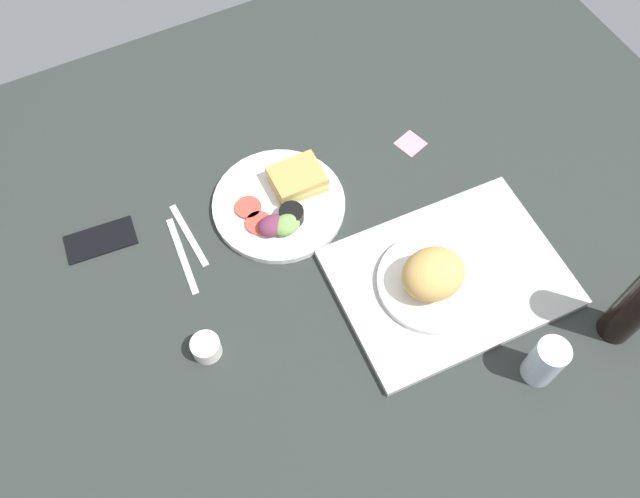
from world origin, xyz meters
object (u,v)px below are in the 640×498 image
object	(u,v)px
serving_tray	(449,277)
espresso_cup	(206,347)
fork	(189,235)
cell_phone	(100,239)
drinking_glass	(545,362)
bread_plate_near	(433,277)
knife	(182,255)
sticky_note	(411,143)
soda_bottle	(638,304)
plate_with_salad	(282,202)

from	to	relation	value
serving_tray	espresso_cup	xyz separation A→B (cm)	(49.31, -7.70, 1.20)
fork	cell_phone	distance (cm)	18.33
drinking_glass	bread_plate_near	bearing A→B (deg)	-69.37
cell_phone	knife	bearing A→B (deg)	146.48
drinking_glass	knife	size ratio (longest dim) A/B	0.59
knife	cell_phone	world-z (taller)	cell_phone
espresso_cup	fork	bearing A→B (deg)	-103.35
espresso_cup	sticky_note	xyz separation A→B (cm)	(-60.26, -25.69, -1.94)
soda_bottle	espresso_cup	world-z (taller)	soda_bottle
serving_tray	drinking_glass	xyz separation A→B (cm)	(-4.07, 23.95, 4.84)
plate_with_salad	cell_phone	size ratio (longest dim) A/B	1.98
drinking_glass	cell_phone	bearing A→B (deg)	-45.17
bread_plate_near	knife	bearing A→B (deg)	-35.64
sticky_note	knife	bearing A→B (deg)	3.96
cell_phone	sticky_note	distance (cm)	71.40
plate_with_salad	sticky_note	distance (cm)	33.62
bread_plate_near	espresso_cup	distance (cm)	45.26
plate_with_salad	espresso_cup	bearing A→B (deg)	41.06
serving_tray	plate_with_salad	bearing A→B (deg)	-53.99
espresso_cup	fork	distance (cm)	26.50
bread_plate_near	fork	world-z (taller)	bread_plate_near
bread_plate_near	fork	distance (cm)	51.26
espresso_cup	knife	world-z (taller)	espresso_cup
bread_plate_near	plate_with_salad	size ratio (longest dim) A/B	0.77
bread_plate_near	plate_with_salad	xyz separation A→B (cm)	(17.67, -31.22, -3.74)
knife	soda_bottle	bearing A→B (deg)	56.44
cell_phone	espresso_cup	bearing A→B (deg)	113.40
soda_bottle	knife	world-z (taller)	soda_bottle
serving_tray	sticky_note	xyz separation A→B (cm)	(-10.96, -33.39, -0.74)
soda_bottle	cell_phone	size ratio (longest dim) A/B	1.60
drinking_glass	knife	xyz separation A→B (cm)	(50.27, -53.38, -5.39)
plate_with_salad	sticky_note	world-z (taller)	plate_with_salad
espresso_cup	serving_tray	bearing A→B (deg)	171.12
sticky_note	espresso_cup	bearing A→B (deg)	23.09
fork	cell_phone	world-z (taller)	cell_phone
cell_phone	plate_with_salad	bearing A→B (deg)	170.97
espresso_cup	cell_phone	world-z (taller)	espresso_cup
soda_bottle	knife	xyz separation A→B (cm)	(68.69, -53.07, -11.29)
serving_tray	knife	world-z (taller)	serving_tray
plate_with_salad	soda_bottle	size ratio (longest dim) A/B	1.23
sticky_note	plate_with_salad	bearing A→B (deg)	4.04
fork	cell_phone	bearing A→B (deg)	-116.59
fork	knife	distance (cm)	5.00
knife	sticky_note	bearing A→B (deg)	98.09
drinking_glass	espresso_cup	distance (cm)	62.16
serving_tray	soda_bottle	bearing A→B (deg)	133.57
soda_bottle	cell_phone	xyz separation A→B (cm)	(82.57, -64.22, -11.14)
bread_plate_near	espresso_cup	bearing A→B (deg)	-10.09
bread_plate_near	sticky_note	xyz separation A→B (cm)	(-15.83, -33.59, -5.39)
espresso_cup	knife	xyz separation A→B (cm)	(-3.10, -21.73, -1.75)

